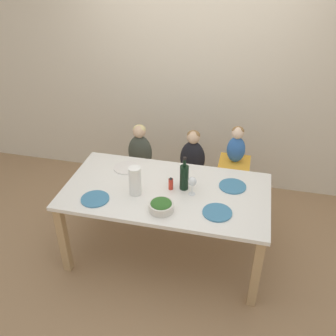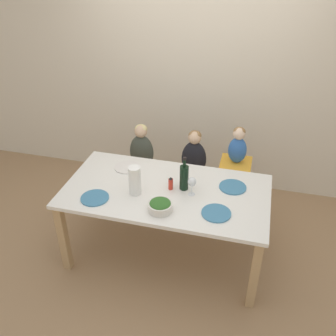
# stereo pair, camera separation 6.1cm
# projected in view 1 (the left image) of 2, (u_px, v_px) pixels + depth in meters

# --- Properties ---
(ground_plane) EXTENTS (14.00, 14.00, 0.00)m
(ground_plane) POSITION_uv_depth(u_px,v_px,m) (166.00, 252.00, 3.66)
(ground_plane) COLOR #9E7A56
(wall_back) EXTENTS (10.00, 0.06, 2.70)m
(wall_back) POSITION_uv_depth(u_px,v_px,m) (196.00, 73.00, 4.09)
(wall_back) COLOR beige
(wall_back) RESTS_ON ground_plane
(dining_table) EXTENTS (1.79, 0.94, 0.75)m
(dining_table) POSITION_uv_depth(u_px,v_px,m) (166.00, 198.00, 3.31)
(dining_table) COLOR white
(dining_table) RESTS_ON ground_plane
(chair_far_left) EXTENTS (0.37, 0.37, 0.47)m
(chair_far_left) POSITION_uv_depth(u_px,v_px,m) (141.00, 174.00, 4.13)
(chair_far_left) COLOR silver
(chair_far_left) RESTS_ON ground_plane
(chair_far_center) EXTENTS (0.37, 0.37, 0.47)m
(chair_far_center) POSITION_uv_depth(u_px,v_px,m) (192.00, 181.00, 4.02)
(chair_far_center) COLOR silver
(chair_far_center) RESTS_ON ground_plane
(chair_right_highchair) EXTENTS (0.31, 0.32, 0.69)m
(chair_right_highchair) POSITION_uv_depth(u_px,v_px,m) (233.00, 175.00, 3.86)
(chair_right_highchair) COLOR silver
(chair_right_highchair) RESTS_ON ground_plane
(person_child_left) EXTENTS (0.26, 0.17, 0.51)m
(person_child_left) POSITION_uv_depth(u_px,v_px,m) (140.00, 148.00, 3.96)
(person_child_left) COLOR #3D4238
(person_child_left) RESTS_ON chair_far_left
(person_child_center) EXTENTS (0.26, 0.17, 0.51)m
(person_child_center) POSITION_uv_depth(u_px,v_px,m) (193.00, 154.00, 3.85)
(person_child_center) COLOR black
(person_child_center) RESTS_ON chair_far_center
(person_baby_right) EXTENTS (0.18, 0.13, 0.38)m
(person_baby_right) POSITION_uv_depth(u_px,v_px,m) (237.00, 144.00, 3.67)
(person_baby_right) COLOR #3366B2
(person_baby_right) RESTS_ON chair_right_highchair
(wine_bottle) EXTENTS (0.08, 0.08, 0.31)m
(wine_bottle) POSITION_uv_depth(u_px,v_px,m) (184.00, 177.00, 3.22)
(wine_bottle) COLOR black
(wine_bottle) RESTS_ON dining_table
(paper_towel_roll) EXTENTS (0.10, 0.10, 0.26)m
(paper_towel_roll) POSITION_uv_depth(u_px,v_px,m) (135.00, 181.00, 3.15)
(paper_towel_roll) COLOR white
(paper_towel_roll) RESTS_ON dining_table
(wine_glass_near) EXTENTS (0.07, 0.07, 0.17)m
(wine_glass_near) POSITION_uv_depth(u_px,v_px,m) (192.00, 182.00, 3.14)
(wine_glass_near) COLOR white
(wine_glass_near) RESTS_ON dining_table
(salad_bowl_large) EXTENTS (0.20, 0.20, 0.09)m
(salad_bowl_large) POSITION_uv_depth(u_px,v_px,m) (161.00, 206.00, 2.99)
(salad_bowl_large) COLOR silver
(salad_bowl_large) RESTS_ON dining_table
(dinner_plate_front_left) EXTENTS (0.24, 0.24, 0.01)m
(dinner_plate_front_left) POSITION_uv_depth(u_px,v_px,m) (95.00, 199.00, 3.14)
(dinner_plate_front_left) COLOR teal
(dinner_plate_front_left) RESTS_ON dining_table
(dinner_plate_back_left) EXTENTS (0.24, 0.24, 0.01)m
(dinner_plate_back_left) POSITION_uv_depth(u_px,v_px,m) (126.00, 168.00, 3.56)
(dinner_plate_back_left) COLOR silver
(dinner_plate_back_left) RESTS_ON dining_table
(dinner_plate_back_right) EXTENTS (0.24, 0.24, 0.01)m
(dinner_plate_back_right) POSITION_uv_depth(u_px,v_px,m) (233.00, 186.00, 3.30)
(dinner_plate_back_right) COLOR teal
(dinner_plate_back_right) RESTS_ON dining_table
(dinner_plate_front_right) EXTENTS (0.24, 0.24, 0.01)m
(dinner_plate_front_right) POSITION_uv_depth(u_px,v_px,m) (217.00, 212.00, 2.99)
(dinner_plate_front_right) COLOR teal
(dinner_plate_front_right) RESTS_ON dining_table
(condiment_bottle_hot_sauce) EXTENTS (0.04, 0.04, 0.12)m
(condiment_bottle_hot_sauce) POSITION_uv_depth(u_px,v_px,m) (171.00, 183.00, 3.24)
(condiment_bottle_hot_sauce) COLOR red
(condiment_bottle_hot_sauce) RESTS_ON dining_table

